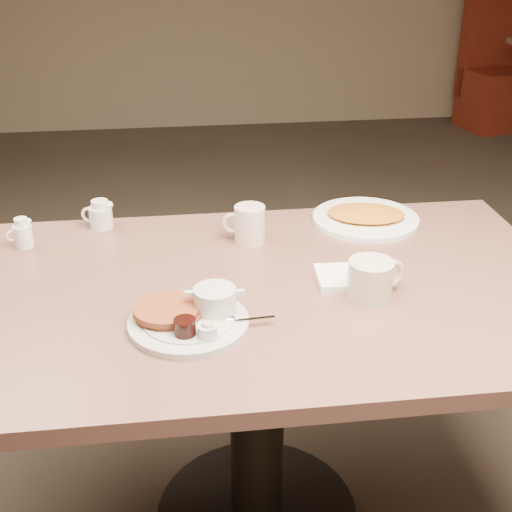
{
  "coord_description": "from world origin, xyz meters",
  "views": [
    {
      "loc": [
        -0.18,
        -1.4,
        1.54
      ],
      "look_at": [
        0.0,
        0.02,
        0.82
      ],
      "focal_mm": 48.56,
      "sensor_mm": 36.0,
      "label": 1
    }
  ],
  "objects": [
    {
      "name": "napkin",
      "position": [
        0.22,
        0.0,
        0.76
      ],
      "size": [
        0.16,
        0.13,
        0.02
      ],
      "color": "white",
      "rests_on": "diner_table"
    },
    {
      "name": "creamer_right",
      "position": [
        -0.39,
        0.39,
        0.79
      ],
      "size": [
        0.09,
        0.08,
        0.08
      ],
      "color": "silver",
      "rests_on": "diner_table"
    },
    {
      "name": "coffee_mug_far",
      "position": [
        0.01,
        0.25,
        0.8
      ],
      "size": [
        0.12,
        0.1,
        0.1
      ],
      "color": "beige",
      "rests_on": "diner_table"
    },
    {
      "name": "diner_table",
      "position": [
        0.0,
        0.0,
        0.58
      ],
      "size": [
        1.5,
        0.9,
        0.75
      ],
      "color": "#84564C",
      "rests_on": "ground"
    },
    {
      "name": "coffee_mug_near",
      "position": [
        0.25,
        -0.08,
        0.8
      ],
      "size": [
        0.16,
        0.13,
        0.09
      ],
      "color": "beige",
      "rests_on": "diner_table"
    },
    {
      "name": "main_plate",
      "position": [
        -0.16,
        -0.14,
        0.77
      ],
      "size": [
        0.32,
        0.27,
        0.07
      ],
      "color": "beige",
      "rests_on": "diner_table"
    },
    {
      "name": "creamer_left",
      "position": [
        -0.58,
        0.29,
        0.79
      ],
      "size": [
        0.07,
        0.05,
        0.08
      ],
      "color": "white",
      "rests_on": "diner_table"
    },
    {
      "name": "hash_plate",
      "position": [
        0.35,
        0.34,
        0.76
      ],
      "size": [
        0.36,
        0.36,
        0.04
      ],
      "color": "white",
      "rests_on": "diner_table"
    }
  ]
}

